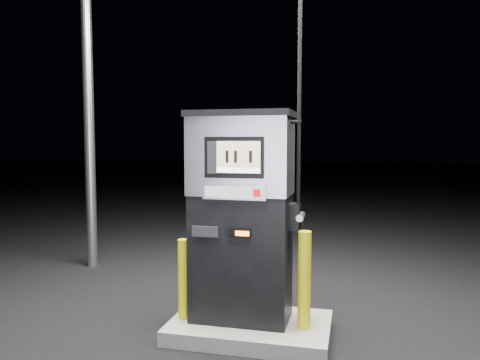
# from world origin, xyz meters

# --- Properties ---
(ground) EXTENTS (80.00, 80.00, 0.00)m
(ground) POSITION_xyz_m (0.00, 0.00, 0.00)
(ground) COLOR black
(ground) RESTS_ON ground
(pump_island) EXTENTS (1.60, 1.00, 0.15)m
(pump_island) POSITION_xyz_m (0.00, 0.00, 0.07)
(pump_island) COLOR #62625D
(pump_island) RESTS_ON ground
(fuel_dispenser) EXTENTS (1.16, 0.63, 4.38)m
(fuel_dispenser) POSITION_xyz_m (-0.10, 0.04, 1.24)
(fuel_dispenser) COLOR black
(fuel_dispenser) RESTS_ON pump_island
(bollard_left) EXTENTS (0.14, 0.14, 0.82)m
(bollard_left) POSITION_xyz_m (-0.68, -0.09, 0.56)
(bollard_left) COLOR yellow
(bollard_left) RESTS_ON pump_island
(bollard_right) EXTENTS (0.15, 0.15, 0.95)m
(bollard_right) POSITION_xyz_m (0.55, -0.06, 0.63)
(bollard_right) COLOR yellow
(bollard_right) RESTS_ON pump_island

